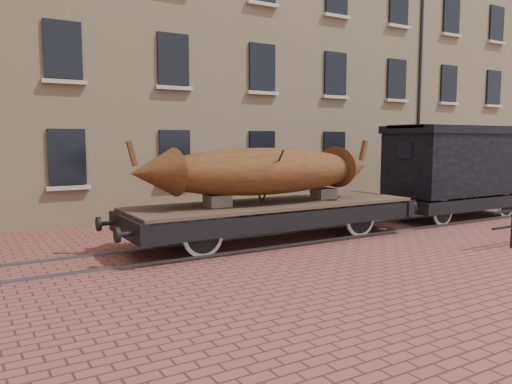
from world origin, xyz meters
TOP-DOWN VIEW (x-y plane):
  - ground at (0.00, 0.00)m, footprint 90.00×90.00m
  - warehouse_cream at (3.00, 9.99)m, footprint 40.00×10.19m
  - rail_track at (0.00, 0.00)m, footprint 30.00×1.52m
  - flatcar_wagon at (-1.68, -0.00)m, footprint 8.94×2.42m
  - iron_boat at (-2.06, 0.00)m, footprint 7.04×2.20m
  - goods_van at (5.92, -0.00)m, footprint 6.17×2.25m

SIDE VIEW (x-z plane):
  - ground at x=0.00m, z-range 0.00..0.00m
  - rail_track at x=0.00m, z-range 0.00..0.06m
  - flatcar_wagon at x=-1.68m, z-range 0.17..1.52m
  - iron_boat at x=-2.06m, z-range 1.07..2.74m
  - goods_van at x=5.92m, z-range 0.40..3.59m
  - warehouse_cream at x=3.00m, z-range 0.00..14.00m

